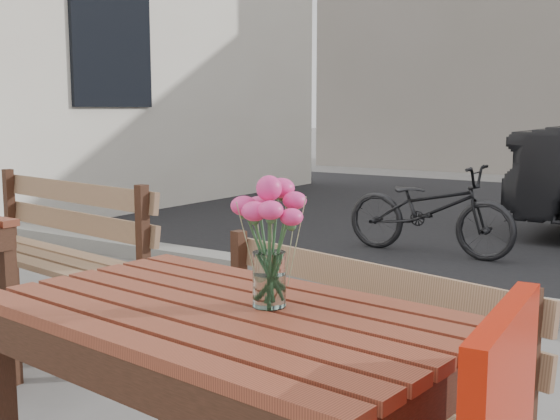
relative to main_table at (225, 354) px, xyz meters
name	(u,v)px	position (x,y,z in m)	size (l,w,h in m)	color
main_table	(225,354)	(0.00, 0.00, 0.00)	(1.32, 0.85, 0.77)	maroon
main_bench	(342,348)	(0.03, 0.57, -0.14)	(1.38, 0.68, 0.82)	brown
main_vase	(269,226)	(0.09, 0.07, 0.34)	(0.18, 0.18, 0.34)	white
second_bench	(57,238)	(-2.09, 1.14, -0.08)	(1.54, 0.64, 0.93)	brown
bicycle	(430,209)	(-1.20, 4.43, -0.24)	(0.53, 1.53, 0.80)	black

